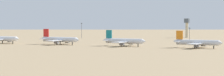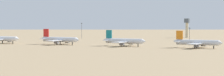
{
  "view_description": "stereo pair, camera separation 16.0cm",
  "coord_description": "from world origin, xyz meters",
  "px_view_note": "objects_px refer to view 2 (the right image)",
  "views": [
    {
      "loc": [
        172.47,
        -323.5,
        19.24
      ],
      "look_at": [
        18.38,
        -6.98,
        6.0
      ],
      "focal_mm": 74.14,
      "sensor_mm": 36.0,
      "label": 1
    },
    {
      "loc": [
        172.61,
        -323.43,
        19.24
      ],
      "look_at": [
        18.38,
        -6.98,
        6.0
      ],
      "focal_mm": 74.14,
      "sensor_mm": 36.0,
      "label": 2
    }
  ],
  "objects_px": {
    "parked_jet_red_3": "(60,39)",
    "parked_jet_orange_5": "(197,42)",
    "light_pole_west": "(189,33)",
    "control_tower": "(187,26)",
    "parked_jet_teal_4": "(124,41)",
    "light_pole_east": "(82,30)",
    "parked_jet_white_2": "(1,39)"
  },
  "relations": [
    {
      "from": "parked_jet_red_3",
      "to": "parked_jet_teal_4",
      "type": "relative_size",
      "value": 1.03
    },
    {
      "from": "control_tower",
      "to": "parked_jet_teal_4",
      "type": "bearing_deg",
      "value": -87.12
    },
    {
      "from": "parked_jet_orange_5",
      "to": "parked_jet_teal_4",
      "type": "bearing_deg",
      "value": -175.42
    },
    {
      "from": "light_pole_west",
      "to": "parked_jet_orange_5",
      "type": "bearing_deg",
      "value": -70.88
    },
    {
      "from": "parked_jet_orange_5",
      "to": "control_tower",
      "type": "relative_size",
      "value": 1.7
    },
    {
      "from": "light_pole_east",
      "to": "parked_jet_red_3",
      "type": "bearing_deg",
      "value": -68.25
    },
    {
      "from": "light_pole_west",
      "to": "light_pole_east",
      "type": "distance_m",
      "value": 124.15
    },
    {
      "from": "parked_jet_white_2",
      "to": "control_tower",
      "type": "relative_size",
      "value": 1.75
    },
    {
      "from": "parked_jet_teal_4",
      "to": "light_pole_west",
      "type": "relative_size",
      "value": 2.92
    },
    {
      "from": "light_pole_west",
      "to": "control_tower",
      "type": "bearing_deg",
      "value": 108.24
    },
    {
      "from": "parked_jet_red_3",
      "to": "control_tower",
      "type": "bearing_deg",
      "value": 79.71
    },
    {
      "from": "parked_jet_red_3",
      "to": "parked_jet_orange_5",
      "type": "bearing_deg",
      "value": 3.66
    },
    {
      "from": "parked_jet_orange_5",
      "to": "control_tower",
      "type": "distance_m",
      "value": 205.08
    },
    {
      "from": "parked_jet_teal_4",
      "to": "light_pole_east",
      "type": "distance_m",
      "value": 157.77
    },
    {
      "from": "control_tower",
      "to": "light_pole_east",
      "type": "height_order",
      "value": "control_tower"
    },
    {
      "from": "parked_jet_orange_5",
      "to": "parked_jet_white_2",
      "type": "bearing_deg",
      "value": -173.5
    },
    {
      "from": "parked_jet_teal_4",
      "to": "control_tower",
      "type": "distance_m",
      "value": 195.03
    },
    {
      "from": "parked_jet_teal_4",
      "to": "parked_jet_orange_5",
      "type": "distance_m",
      "value": 55.96
    },
    {
      "from": "parked_jet_red_3",
      "to": "control_tower",
      "type": "distance_m",
      "value": 200.64
    },
    {
      "from": "parked_jet_white_2",
      "to": "parked_jet_red_3",
      "type": "bearing_deg",
      "value": 9.51
    },
    {
      "from": "parked_jet_orange_5",
      "to": "light_pole_west",
      "type": "xyz_separation_m",
      "value": [
        -36.53,
        105.34,
        3.47
      ]
    },
    {
      "from": "parked_jet_red_3",
      "to": "parked_jet_teal_4",
      "type": "distance_m",
      "value": 56.68
    },
    {
      "from": "control_tower",
      "to": "light_pole_west",
      "type": "xyz_separation_m",
      "value": [
        29.24,
        -88.69,
        -5.64
      ]
    },
    {
      "from": "parked_jet_orange_5",
      "to": "light_pole_west",
      "type": "bearing_deg",
      "value": 113.16
    },
    {
      "from": "parked_jet_white_2",
      "to": "parked_jet_red_3",
      "type": "distance_m",
      "value": 53.98
    },
    {
      "from": "parked_jet_teal_4",
      "to": "parked_jet_red_3",
      "type": "bearing_deg",
      "value": -175.3
    },
    {
      "from": "parked_jet_red_3",
      "to": "parked_jet_white_2",
      "type": "bearing_deg",
      "value": -170.05
    },
    {
      "from": "parked_jet_orange_5",
      "to": "light_pole_west",
      "type": "height_order",
      "value": "light_pole_west"
    },
    {
      "from": "parked_jet_white_2",
      "to": "control_tower",
      "type": "height_order",
      "value": "control_tower"
    },
    {
      "from": "parked_jet_red_3",
      "to": "parked_jet_orange_5",
      "type": "xyz_separation_m",
      "value": [
        112.65,
        0.84,
        -0.12
      ]
    },
    {
      "from": "parked_jet_white_2",
      "to": "parked_jet_red_3",
      "type": "height_order",
      "value": "parked_jet_white_2"
    },
    {
      "from": "parked_jet_red_3",
      "to": "control_tower",
      "type": "relative_size",
      "value": 1.74
    }
  ]
}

